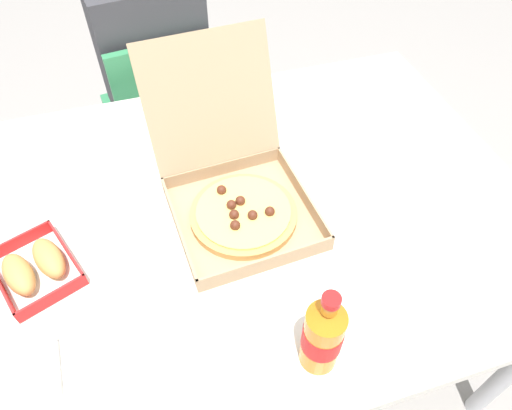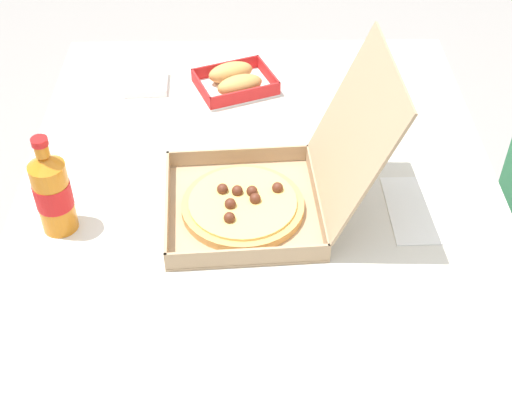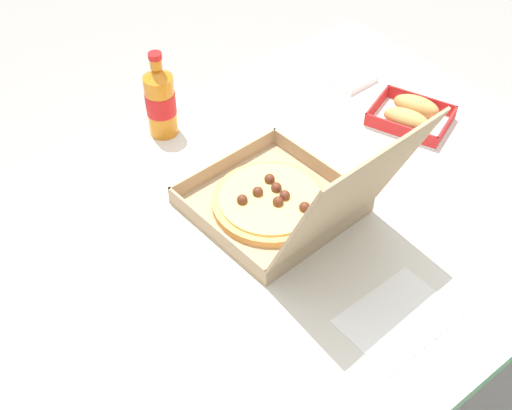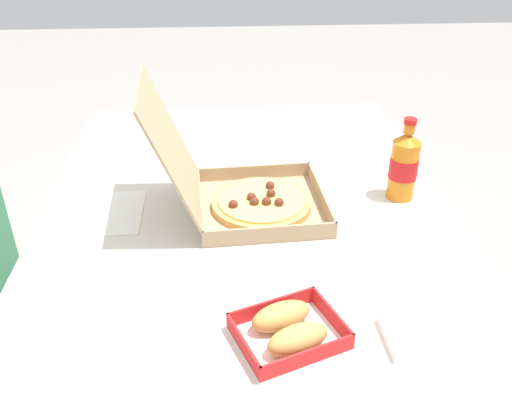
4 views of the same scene
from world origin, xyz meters
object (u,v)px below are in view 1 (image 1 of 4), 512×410
at_px(chair, 164,113).
at_px(diner_person, 151,57).
at_px(cola_bottle, 323,335).
at_px(paper_menu, 207,122).
at_px(pizza_box_open, 237,192).
at_px(bread_side_box, 35,268).
at_px(napkin_pile, 28,376).

height_order(chair, diner_person, diner_person).
distance_m(cola_bottle, paper_menu, 0.76).
distance_m(chair, pizza_box_open, 0.82).
distance_m(pizza_box_open, bread_side_box, 0.47).
height_order(bread_side_box, paper_menu, bread_side_box).
relative_size(pizza_box_open, cola_bottle, 2.05).
relative_size(cola_bottle, napkin_pile, 2.04).
xyz_separation_m(pizza_box_open, paper_menu, (0.00, 0.34, -0.05)).
distance_m(bread_side_box, napkin_pile, 0.23).
height_order(cola_bottle, paper_menu, cola_bottle).
distance_m(chair, paper_menu, 0.50).
xyz_separation_m(chair, napkin_pile, (-0.39, -1.05, 0.26)).
xyz_separation_m(cola_bottle, napkin_pile, (-0.53, 0.12, -0.08)).
bearing_deg(diner_person, napkin_pile, -109.21).
distance_m(pizza_box_open, cola_bottle, 0.42).
bearing_deg(paper_menu, chair, 101.26).
xyz_separation_m(diner_person, cola_bottle, (0.14, -1.23, 0.14)).
bearing_deg(chair, cola_bottle, -83.56).
relative_size(chair, pizza_box_open, 1.81).
distance_m(diner_person, napkin_pile, 1.18).
bearing_deg(cola_bottle, diner_person, 96.50).
relative_size(chair, bread_side_box, 3.58).
relative_size(diner_person, pizza_box_open, 2.50).
height_order(bread_side_box, napkin_pile, bread_side_box).
bearing_deg(diner_person, cola_bottle, -83.50).
relative_size(pizza_box_open, bread_side_box, 1.98).
bearing_deg(pizza_box_open, bread_side_box, -172.46).
bearing_deg(bread_side_box, cola_bottle, -34.70).
bearing_deg(bread_side_box, paper_menu, 40.41).
relative_size(diner_person, napkin_pile, 10.46).
bearing_deg(cola_bottle, pizza_box_open, 95.91).
height_order(chair, pizza_box_open, pizza_box_open).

